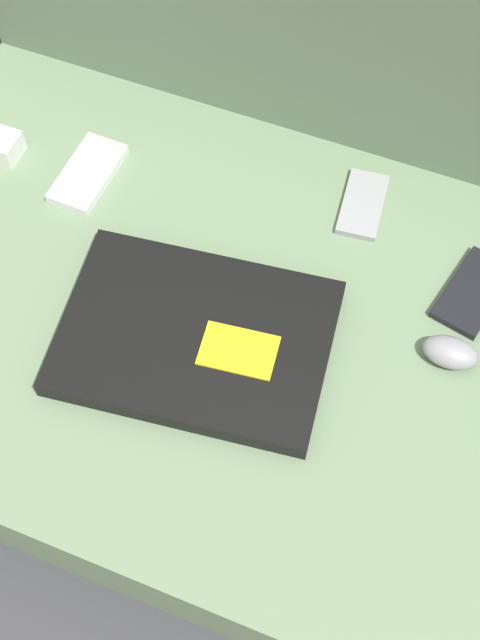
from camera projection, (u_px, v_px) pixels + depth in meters
ground_plane at (240, 367)px, 1.19m from camera, size 8.00×8.00×0.00m
couch_seat at (240, 348)px, 1.14m from camera, size 1.04×0.65×0.10m
couch_backrest at (357, 38)px, 1.21m from camera, size 1.04×0.20×0.41m
laptop at (196, 338)px, 1.07m from camera, size 0.35×0.27×0.03m
computer_mouse at (450, 352)px, 1.06m from camera, size 0.07×0.04×0.03m
phone_silver at (88, 174)px, 1.21m from camera, size 0.07×0.12×0.01m
phone_black at (363, 204)px, 1.19m from camera, size 0.07×0.11×0.01m
phone_small at (473, 292)px, 1.12m from camera, size 0.09×0.13×0.01m
charger_brick at (0, 146)px, 1.22m from camera, size 0.05×0.04×0.03m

